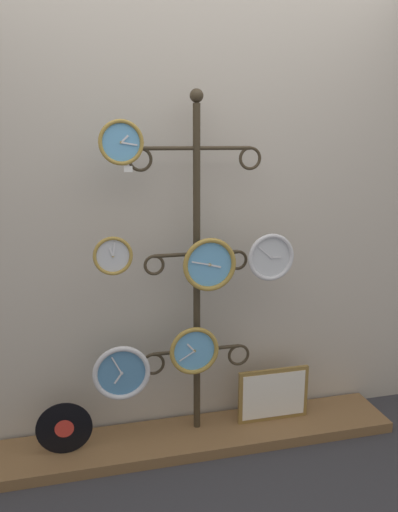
{
  "coord_description": "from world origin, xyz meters",
  "views": [
    {
      "loc": [
        -0.59,
        -2.05,
        1.65
      ],
      "look_at": [
        0.0,
        0.36,
        1.06
      ],
      "focal_mm": 35.0,
      "sensor_mm": 36.0,
      "label": 1
    }
  ],
  "objects_px": {
    "clock_top_left": "(121,142)",
    "clock_middle_center": "(209,264)",
    "clock_bottom_left": "(122,373)",
    "picture_frame": "(273,395)",
    "clock_middle_left": "(113,256)",
    "vinyl_record": "(64,428)",
    "clock_middle_right": "(271,257)",
    "display_stand": "(197,327)",
    "clock_bottom_center": "(194,350)"
  },
  "relations": [
    {
      "from": "vinyl_record",
      "to": "picture_frame",
      "type": "relative_size",
      "value": 0.68
    },
    {
      "from": "clock_middle_right",
      "to": "clock_bottom_center",
      "type": "distance_m",
      "value": 0.63
    },
    {
      "from": "clock_bottom_center",
      "to": "display_stand",
      "type": "bearing_deg",
      "value": 68.24
    },
    {
      "from": "clock_middle_center",
      "to": "picture_frame",
      "type": "height_order",
      "value": "clock_middle_center"
    },
    {
      "from": "clock_middle_center",
      "to": "picture_frame",
      "type": "distance_m",
      "value": 0.9
    },
    {
      "from": "clock_bottom_left",
      "to": "vinyl_record",
      "type": "relative_size",
      "value": 1.04
    },
    {
      "from": "display_stand",
      "to": "clock_middle_left",
      "type": "distance_m",
      "value": 0.63
    },
    {
      "from": "vinyl_record",
      "to": "picture_frame",
      "type": "distance_m",
      "value": 1.16
    },
    {
      "from": "display_stand",
      "to": "vinyl_record",
      "type": "bearing_deg",
      "value": -173.51
    },
    {
      "from": "clock_top_left",
      "to": "vinyl_record",
      "type": "distance_m",
      "value": 1.47
    },
    {
      "from": "clock_middle_left",
      "to": "vinyl_record",
      "type": "height_order",
      "value": "clock_middle_left"
    },
    {
      "from": "clock_top_left",
      "to": "clock_middle_center",
      "type": "relative_size",
      "value": 0.75
    },
    {
      "from": "clock_middle_right",
      "to": "clock_bottom_left",
      "type": "relative_size",
      "value": 0.86
    },
    {
      "from": "clock_middle_left",
      "to": "clock_middle_right",
      "type": "xyz_separation_m",
      "value": [
        0.81,
        0.01,
        -0.05
      ]
    },
    {
      "from": "clock_middle_center",
      "to": "clock_bottom_left",
      "type": "xyz_separation_m",
      "value": [
        -0.46,
        -0.01,
        -0.54
      ]
    },
    {
      "from": "clock_top_left",
      "to": "clock_bottom_left",
      "type": "distance_m",
      "value": 1.15
    },
    {
      "from": "display_stand",
      "to": "clock_bottom_left",
      "type": "height_order",
      "value": "display_stand"
    },
    {
      "from": "display_stand",
      "to": "clock_bottom_center",
      "type": "distance_m",
      "value": 0.13
    },
    {
      "from": "clock_middle_left",
      "to": "clock_middle_center",
      "type": "distance_m",
      "value": 0.49
    },
    {
      "from": "clock_top_left",
      "to": "picture_frame",
      "type": "distance_m",
      "value": 1.64
    },
    {
      "from": "display_stand",
      "to": "clock_bottom_left",
      "type": "bearing_deg",
      "value": -166.85
    },
    {
      "from": "vinyl_record",
      "to": "picture_frame",
      "type": "bearing_deg",
      "value": 2.23
    },
    {
      "from": "clock_middle_center",
      "to": "vinyl_record",
      "type": "relative_size",
      "value": 0.98
    },
    {
      "from": "display_stand",
      "to": "clock_bottom_center",
      "type": "xyz_separation_m",
      "value": [
        -0.04,
        -0.09,
        -0.09
      ]
    },
    {
      "from": "clock_middle_right",
      "to": "display_stand",
      "type": "bearing_deg",
      "value": 166.06
    },
    {
      "from": "clock_top_left",
      "to": "clock_bottom_left",
      "type": "bearing_deg",
      "value": -165.16
    },
    {
      "from": "display_stand",
      "to": "clock_middle_right",
      "type": "height_order",
      "value": "display_stand"
    },
    {
      "from": "display_stand",
      "to": "clock_middle_left",
      "type": "bearing_deg",
      "value": -167.34
    },
    {
      "from": "display_stand",
      "to": "clock_middle_right",
      "type": "distance_m",
      "value": 0.55
    },
    {
      "from": "display_stand",
      "to": "picture_frame",
      "type": "height_order",
      "value": "display_stand"
    },
    {
      "from": "clock_middle_right",
      "to": "vinyl_record",
      "type": "relative_size",
      "value": 0.89
    },
    {
      "from": "clock_middle_right",
      "to": "clock_bottom_center",
      "type": "xyz_separation_m",
      "value": [
        -0.41,
        0.0,
        -0.48
      ]
    },
    {
      "from": "clock_bottom_center",
      "to": "picture_frame",
      "type": "height_order",
      "value": "clock_bottom_center"
    },
    {
      "from": "picture_frame",
      "to": "clock_top_left",
      "type": "bearing_deg",
      "value": -176.45
    },
    {
      "from": "clock_middle_right",
      "to": "vinyl_record",
      "type": "height_order",
      "value": "clock_middle_right"
    },
    {
      "from": "display_stand",
      "to": "clock_top_left",
      "type": "bearing_deg",
      "value": -167.02
    },
    {
      "from": "clock_middle_right",
      "to": "clock_top_left",
      "type": "bearing_deg",
      "value": 179.58
    },
    {
      "from": "clock_middle_right",
      "to": "vinyl_record",
      "type": "xyz_separation_m",
      "value": [
        -1.09,
        0.01,
        -0.84
      ]
    },
    {
      "from": "clock_middle_center",
      "to": "vinyl_record",
      "type": "distance_m",
      "value": 1.12
    },
    {
      "from": "clock_top_left",
      "to": "picture_frame",
      "type": "relative_size",
      "value": 0.5
    },
    {
      "from": "vinyl_record",
      "to": "clock_middle_left",
      "type": "bearing_deg",
      "value": -3.42
    },
    {
      "from": "clock_top_left",
      "to": "display_stand",
      "type": "bearing_deg",
      "value": 12.98
    },
    {
      "from": "picture_frame",
      "to": "clock_bottom_left",
      "type": "bearing_deg",
      "value": -175.93
    },
    {
      "from": "clock_middle_left",
      "to": "vinyl_record",
      "type": "distance_m",
      "value": 0.94
    },
    {
      "from": "clock_top_left",
      "to": "vinyl_record",
      "type": "relative_size",
      "value": 0.74
    },
    {
      "from": "clock_bottom_center",
      "to": "clock_middle_center",
      "type": "bearing_deg",
      "value": 2.92
    },
    {
      "from": "clock_top_left",
      "to": "clock_middle_left",
      "type": "distance_m",
      "value": 0.53
    },
    {
      "from": "display_stand",
      "to": "clock_middle_right",
      "type": "xyz_separation_m",
      "value": [
        0.37,
        -0.09,
        0.39
      ]
    },
    {
      "from": "clock_top_left",
      "to": "clock_middle_right",
      "type": "relative_size",
      "value": 0.83
    },
    {
      "from": "clock_bottom_left",
      "to": "clock_bottom_center",
      "type": "height_order",
      "value": "clock_bottom_center"
    }
  ]
}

